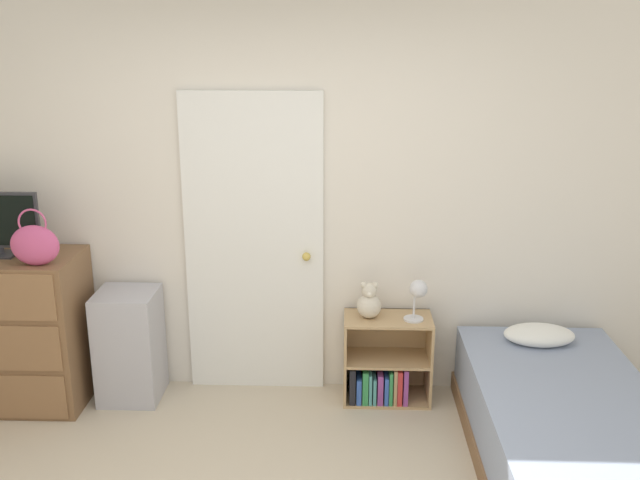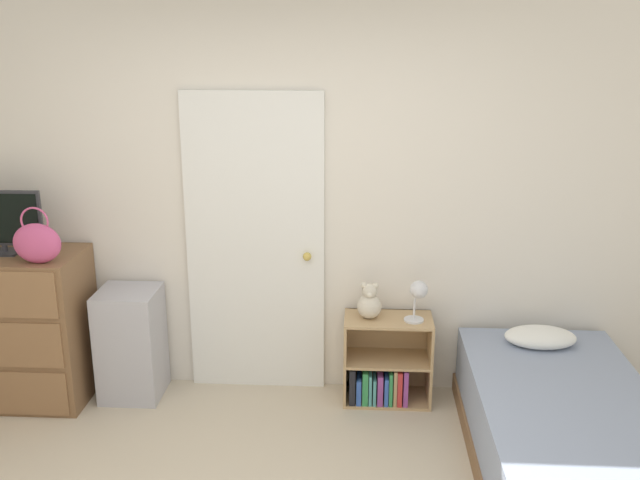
{
  "view_description": "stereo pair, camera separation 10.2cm",
  "coord_description": "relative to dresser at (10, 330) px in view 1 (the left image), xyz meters",
  "views": [
    {
      "loc": [
        0.38,
        -2.48,
        2.37
      ],
      "look_at": [
        0.23,
        1.72,
        1.12
      ],
      "focal_mm": 40.0,
      "sensor_mm": 36.0,
      "label": 1
    },
    {
      "loc": [
        0.48,
        -2.48,
        2.37
      ],
      "look_at": [
        0.23,
        1.72,
        1.12
      ],
      "focal_mm": 40.0,
      "sensor_mm": 36.0,
      "label": 2
    }
  ],
  "objects": [
    {
      "name": "handbag",
      "position": [
        0.3,
        -0.17,
        0.63
      ],
      "size": [
        0.29,
        0.13,
        0.35
      ],
      "color": "#C64C7F",
      "rests_on": "dresser"
    },
    {
      "name": "storage_bin",
      "position": [
        0.74,
        0.08,
        -0.13
      ],
      "size": [
        0.39,
        0.38,
        0.74
      ],
      "color": "#ADADB7",
      "rests_on": "ground_plane"
    },
    {
      "name": "door_closed",
      "position": [
        1.56,
        0.27,
        0.5
      ],
      "size": [
        0.91,
        0.09,
        2.01
      ],
      "color": "white",
      "rests_on": "ground_plane"
    },
    {
      "name": "bed",
      "position": [
        3.38,
        -0.66,
        -0.27
      ],
      "size": [
        0.98,
        1.89,
        0.58
      ],
      "color": "brown",
      "rests_on": "ground_plane"
    },
    {
      "name": "wall_back",
      "position": [
        1.77,
        0.32,
        0.77
      ],
      "size": [
        10.0,
        0.06,
        2.55
      ],
      "color": "silver",
      "rests_on": "ground_plane"
    },
    {
      "name": "teddy_bear",
      "position": [
        2.31,
        0.11,
        0.18
      ],
      "size": [
        0.16,
        0.16,
        0.24
      ],
      "color": "beige",
      "rests_on": "bookshelf"
    },
    {
      "name": "dresser",
      "position": [
        0.0,
        0.0,
        0.0
      ],
      "size": [
        0.94,
        0.54,
        1.0
      ],
      "color": "brown",
      "rests_on": "ground_plane"
    },
    {
      "name": "desk_lamp",
      "position": [
        2.62,
        0.07,
        0.27
      ],
      "size": [
        0.14,
        0.14,
        0.28
      ],
      "color": "silver",
      "rests_on": "bookshelf"
    },
    {
      "name": "bookshelf",
      "position": [
        2.41,
        0.11,
        -0.29
      ],
      "size": [
        0.57,
        0.32,
        0.58
      ],
      "color": "tan",
      "rests_on": "ground_plane"
    }
  ]
}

